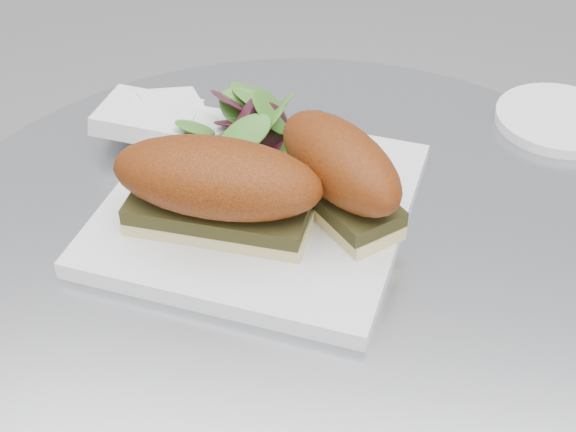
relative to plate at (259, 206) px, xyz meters
name	(u,v)px	position (x,y,z in m)	size (l,w,h in m)	color
plate	(259,206)	(0.00, 0.00, 0.00)	(0.26, 0.26, 0.02)	white
sandwich_left	(217,186)	(-0.03, -0.04, 0.05)	(0.18, 0.10, 0.08)	#D3C784
sandwich_right	(339,170)	(0.07, -0.01, 0.05)	(0.14, 0.15, 0.08)	#D3C784
salad	(249,128)	(-0.02, 0.07, 0.03)	(0.12, 0.12, 0.05)	#4B7C28
napkin	(167,134)	(-0.11, 0.10, 0.00)	(0.12, 0.12, 0.02)	white
saucer	(559,119)	(0.28, 0.18, 0.00)	(0.13, 0.13, 0.01)	white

